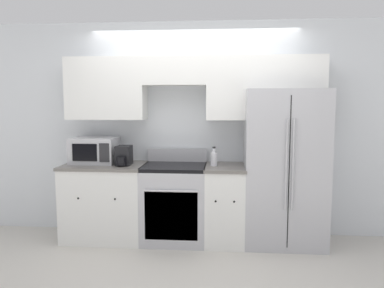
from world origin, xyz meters
TOP-DOWN VIEW (x-y plane):
  - ground_plane at (0.00, 0.00)m, footprint 12.00×12.00m
  - wall_back at (0.01, 0.59)m, footprint 8.00×0.39m
  - lower_cabinets_left at (-1.04, 0.31)m, footprint 0.96×0.64m
  - lower_cabinets_right at (0.38, 0.31)m, footprint 0.47×0.64m
  - oven_range at (-0.21, 0.31)m, footprint 0.74×0.65m
  - refrigerator at (1.05, 0.38)m, footprint 0.90×0.78m
  - microwave at (-1.18, 0.39)m, footprint 0.53×0.41m
  - bottle at (0.25, 0.30)m, footprint 0.08×0.08m
  - coffee_maker at (-0.80, 0.27)m, footprint 0.16×0.28m

SIDE VIEW (x-z plane):
  - ground_plane at x=0.00m, z-range 0.00..0.00m
  - lower_cabinets_left at x=-1.04m, z-range 0.00..0.90m
  - lower_cabinets_right at x=0.38m, z-range 0.00..0.90m
  - oven_range at x=-0.21m, z-range -0.07..0.99m
  - refrigerator at x=1.05m, z-range 0.00..1.77m
  - bottle at x=0.25m, z-range 0.88..1.10m
  - coffee_maker at x=-0.80m, z-range 0.89..1.12m
  - microwave at x=-1.18m, z-range 0.90..1.21m
  - wall_back at x=0.01m, z-range 0.17..2.77m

